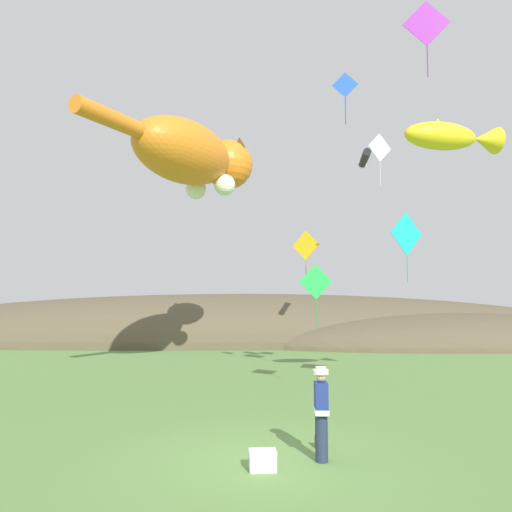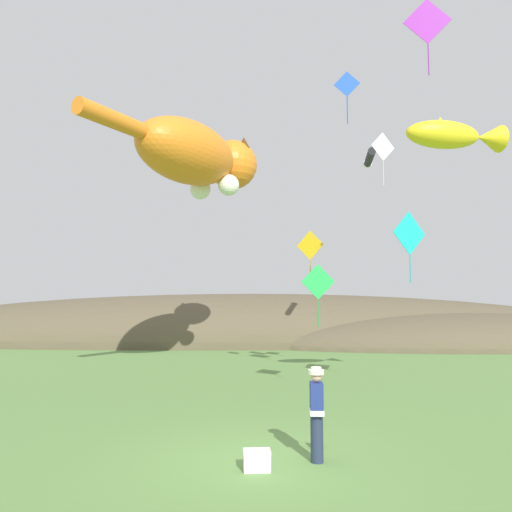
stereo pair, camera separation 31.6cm
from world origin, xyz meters
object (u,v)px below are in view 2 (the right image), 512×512
at_px(kite_diamond_blue, 347,85).
at_px(kite_diamond_gold, 310,246).
at_px(kite_fish_windsock, 453,135).
at_px(kite_spool, 316,441).
at_px(kite_diamond_violet, 427,22).
at_px(festival_attendant, 317,411).
at_px(kite_diamond_green, 318,282).
at_px(picnic_cooler, 257,460).
at_px(kite_diamond_teal, 409,234).
at_px(kite_giant_cat, 198,157).
at_px(kite_diamond_white, 383,147).
at_px(kite_tube_streamer, 370,158).

bearing_deg(kite_diamond_blue, kite_diamond_gold, 94.48).
distance_m(kite_fish_windsock, kite_diamond_gold, 8.28).
height_order(kite_spool, kite_diamond_violet, kite_diamond_violet).
bearing_deg(festival_attendant, kite_diamond_green, 81.43).
relative_size(picnic_cooler, kite_diamond_violet, 0.23).
distance_m(kite_fish_windsock, kite_diamond_teal, 3.32).
bearing_deg(picnic_cooler, kite_spool, 47.39).
bearing_deg(kite_spool, kite_diamond_green, 81.17).
relative_size(festival_attendant, picnic_cooler, 3.53).
xyz_separation_m(kite_spool, kite_diamond_gold, (1.33, 11.09, 5.29)).
height_order(kite_giant_cat, kite_diamond_green, kite_giant_cat).
height_order(kite_fish_windsock, kite_diamond_gold, kite_fish_windsock).
relative_size(picnic_cooler, kite_diamond_white, 0.26).
height_order(festival_attendant, kite_diamond_violet, kite_diamond_violet).
distance_m(picnic_cooler, kite_diamond_gold, 13.76).
distance_m(kite_spool, kite_diamond_white, 11.36).
bearing_deg(kite_diamond_gold, kite_diamond_violet, -75.56).
bearing_deg(kite_diamond_teal, kite_diamond_white, 108.77).
xyz_separation_m(kite_diamond_blue, kite_diamond_violet, (1.74, -2.53, 0.70)).
distance_m(kite_fish_windsock, kite_diamond_blue, 3.74).
height_order(kite_diamond_blue, kite_diamond_teal, kite_diamond_blue).
bearing_deg(picnic_cooler, kite_fish_windsock, 41.71).
bearing_deg(picnic_cooler, kite_diamond_green, 73.45).
relative_size(kite_giant_cat, kite_fish_windsock, 2.63).
relative_size(kite_fish_windsock, kite_diamond_violet, 1.49).
distance_m(picnic_cooler, kite_diamond_green, 8.44).
bearing_deg(kite_diamond_white, kite_diamond_blue, -132.10).
distance_m(festival_attendant, kite_spool, 1.25).
distance_m(kite_tube_streamer, kite_diamond_gold, 5.30).
bearing_deg(kite_diamond_green, kite_diamond_teal, -9.34).
bearing_deg(picnic_cooler, kite_giant_cat, 101.30).
bearing_deg(kite_diamond_blue, kite_diamond_green, 131.08).
xyz_separation_m(festival_attendant, kite_diamond_blue, (1.92, 5.94, 9.08)).
height_order(kite_diamond_gold, kite_diamond_teal, kite_diamond_gold).
relative_size(festival_attendant, kite_tube_streamer, 0.83).
xyz_separation_m(kite_fish_windsock, kite_diamond_blue, (-3.02, 0.95, 1.98)).
height_order(festival_attendant, kite_spool, festival_attendant).
bearing_deg(festival_attendant, kite_diamond_violet, 43.03).
bearing_deg(kite_spool, festival_attendant, -96.87).
relative_size(festival_attendant, kite_diamond_teal, 0.76).
bearing_deg(kite_diamond_teal, picnic_cooler, -126.75).
height_order(festival_attendant, kite_diamond_green, kite_diamond_green).
bearing_deg(kite_diamond_blue, kite_tube_streamer, 70.68).
xyz_separation_m(festival_attendant, kite_fish_windsock, (4.94, 4.99, 7.09)).
relative_size(kite_diamond_gold, kite_diamond_violet, 1.00).
distance_m(festival_attendant, kite_fish_windsock, 9.98).
bearing_deg(kite_diamond_blue, kite_diamond_teal, 13.81).
distance_m(festival_attendant, kite_diamond_white, 11.41).
distance_m(kite_giant_cat, kite_diamond_violet, 10.33).
xyz_separation_m(kite_spool, kite_diamond_white, (3.44, 6.82, 8.40)).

